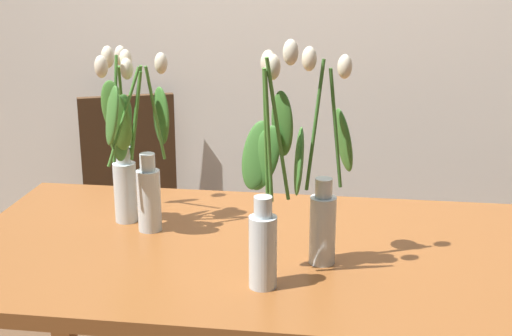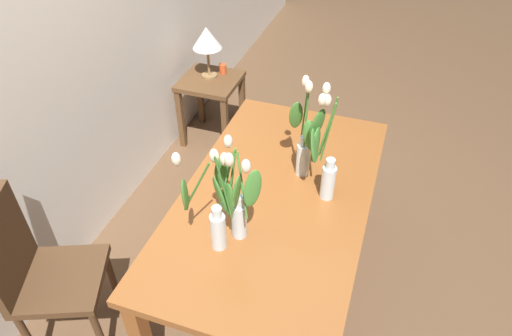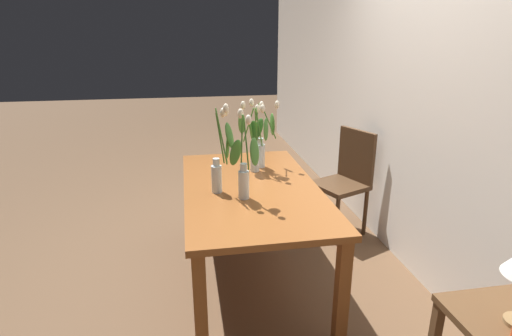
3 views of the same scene
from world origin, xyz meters
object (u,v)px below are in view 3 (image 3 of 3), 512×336
object	(u,v)px
dining_chair	(347,176)
tulip_vase_3	(261,144)
tulip_vase_0	(255,141)
tulip_vase_2	(244,171)
dining_table	(251,198)
tulip_vase_1	(221,160)

from	to	relation	value
dining_chair	tulip_vase_3	bearing A→B (deg)	-73.34
tulip_vase_3	tulip_vase_0	bearing A→B (deg)	-39.85
tulip_vase_2	dining_chair	size ratio (longest dim) A/B	0.60
dining_table	dining_chair	xyz separation A→B (m)	(-0.64, 0.96, -0.12)
tulip_vase_1	dining_chair	xyz separation A→B (m)	(-0.71, 1.17, -0.43)
dining_table	tulip_vase_0	size ratio (longest dim) A/B	3.11
tulip_vase_3	dining_chair	world-z (taller)	tulip_vase_3
dining_chair	tulip_vase_1	bearing A→B (deg)	-58.52
dining_table	tulip_vase_0	distance (m)	0.46
tulip_vase_1	tulip_vase_2	xyz separation A→B (m)	(0.13, 0.13, -0.04)
dining_chair	tulip_vase_0	bearing A→B (deg)	-70.19
dining_table	tulip_vase_0	bearing A→B (deg)	165.29
tulip_vase_0	tulip_vase_1	xyz separation A→B (m)	(0.40, -0.29, -0.01)
tulip_vase_3	dining_chair	size ratio (longest dim) A/B	0.57
tulip_vase_2	tulip_vase_1	bearing A→B (deg)	-135.05
dining_table	tulip_vase_3	bearing A→B (deg)	159.97
tulip_vase_0	tulip_vase_3	world-z (taller)	tulip_vase_3
tulip_vase_0	dining_chair	world-z (taller)	tulip_vase_0
tulip_vase_0	tulip_vase_3	xyz separation A→B (m)	(-0.07, 0.06, -0.04)
tulip_vase_1	tulip_vase_3	size ratio (longest dim) A/B	1.11
tulip_vase_1	tulip_vase_3	bearing A→B (deg)	143.40
tulip_vase_1	dining_chair	bearing A→B (deg)	121.48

